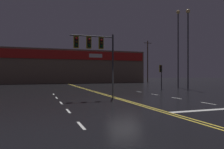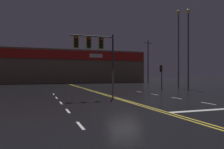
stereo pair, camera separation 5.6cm
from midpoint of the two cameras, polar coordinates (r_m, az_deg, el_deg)
name	(u,v)px [view 2 (the right image)]	position (r m, az deg, el deg)	size (l,w,h in m)	color
ground_plane	(124,100)	(17.02, 3.27, -6.74)	(200.00, 200.00, 0.00)	black
road_markings	(141,101)	(16.40, 7.63, -6.98)	(14.23, 60.00, 0.01)	gold
traffic_signal_median	(95,48)	(18.22, -4.44, 7.00)	(3.72, 0.36, 5.41)	#38383D
traffic_signal_corner_northeast	(161,71)	(30.53, 12.79, 0.80)	(0.42, 0.36, 3.31)	#38383D
streetlight_near_left	(178,40)	(35.06, 17.02, 8.69)	(0.56, 0.56, 11.80)	#59595E
streetlight_median_approach	(188,39)	(31.75, 19.36, 8.72)	(0.56, 0.56, 10.90)	#59595E
building_backdrop	(64,67)	(55.43, -12.39, 1.98)	(39.12, 10.23, 7.84)	#7A6651
utility_pole_row	(64,59)	(50.53, -12.41, 4.09)	(44.46, 0.26, 10.96)	#4C3828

